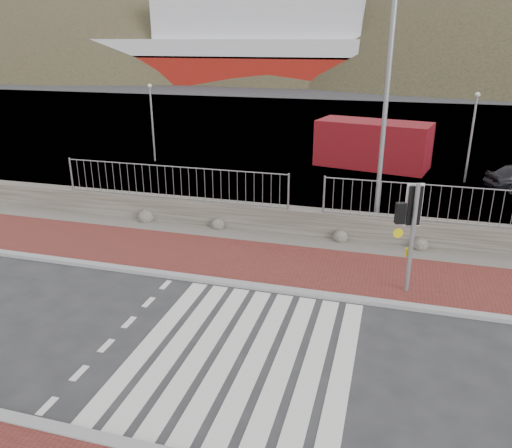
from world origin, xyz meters
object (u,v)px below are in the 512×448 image
(streetlight, at_px, (393,81))
(shipping_container, at_px, (373,144))
(ferry, at_px, (220,45))
(traffic_signal_far, at_px, (413,216))

(streetlight, bearing_deg, shipping_container, 79.23)
(ferry, bearing_deg, streetlight, -65.61)
(traffic_signal_far, xyz_separation_m, streetlight, (-0.87, 4.34, 2.93))
(ferry, height_order, streetlight, ferry)
(ferry, relative_size, traffic_signal_far, 16.66)
(ferry, xyz_separation_m, traffic_signal_far, (27.96, -64.09, -3.19))
(streetlight, distance_m, shipping_container, 10.46)
(traffic_signal_far, xyz_separation_m, shipping_container, (-1.74, 13.99, -0.99))
(traffic_signal_far, height_order, shipping_container, traffic_signal_far)
(ferry, relative_size, shipping_container, 8.82)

